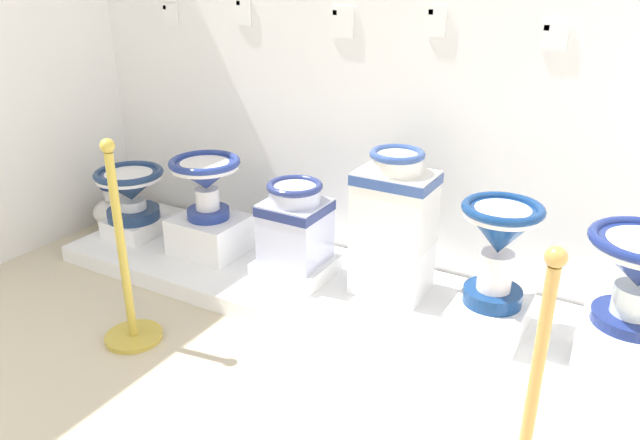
{
  "coord_description": "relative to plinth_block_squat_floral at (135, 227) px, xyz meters",
  "views": [
    {
      "loc": [
        3.29,
        0.19,
        1.66
      ],
      "look_at": [
        1.84,
        2.68,
        0.45
      ],
      "focal_mm": 34.32,
      "sensor_mm": 36.0,
      "label": 1
    }
  ],
  "objects": [
    {
      "name": "antique_toilet_pale_glazed",
      "position": [
        1.15,
        0.05,
        0.26
      ],
      "size": [
        0.32,
        0.31,
        0.44
      ],
      "color": "silver",
      "rests_on": "plinth_block_pale_glazed"
    },
    {
      "name": "plinth_block_pale_glazed",
      "position": [
        1.15,
        0.05,
        -0.01
      ],
      "size": [
        0.38,
        0.36,
        0.09
      ],
      "primitive_type": "cube",
      "color": "white",
      "rests_on": "display_platform"
    },
    {
      "name": "display_platform",
      "position": [
        1.4,
        0.06,
        -0.1
      ],
      "size": [
        3.31,
        0.84,
        0.1
      ],
      "primitive_type": "cube",
      "color": "white",
      "rests_on": "ground_plane"
    },
    {
      "name": "plinth_block_tall_cobalt",
      "position": [
        2.2,
        0.04,
        0.02
      ],
      "size": [
        0.32,
        0.39,
        0.14
      ],
      "primitive_type": "cube",
      "color": "white",
      "rests_on": "display_platform"
    },
    {
      "name": "antique_toilet_rightmost",
      "position": [
        1.66,
        0.15,
        0.46
      ],
      "size": [
        0.38,
        0.27,
        0.47
      ],
      "color": "white",
      "rests_on": "plinth_block_rightmost"
    },
    {
      "name": "plinth_block_rightmost",
      "position": [
        1.66,
        0.15,
        0.08
      ],
      "size": [
        0.36,
        0.29,
        0.28
      ],
      "primitive_type": "cube",
      "color": "white",
      "rests_on": "display_platform"
    },
    {
      "name": "antique_toilet_leftmost",
      "position": [
        0.56,
        0.05,
        0.41
      ],
      "size": [
        0.4,
        0.4,
        0.35
      ],
      "color": "navy",
      "rests_on": "plinth_block_leftmost"
    },
    {
      "name": "antique_toilet_squat_floral",
      "position": [
        0.0,
        0.0,
        0.26
      ],
      "size": [
        0.41,
        0.41,
        0.31
      ],
      "color": "navy",
      "rests_on": "plinth_block_squat_floral"
    },
    {
      "name": "stanchion_post_near_left",
      "position": [
        0.73,
        -0.74,
        0.13
      ],
      "size": [
        0.27,
        0.27,
        0.99
      ],
      "color": "gold",
      "rests_on": "ground_plane"
    },
    {
      "name": "plinth_block_squat_floral",
      "position": [
        0.0,
        0.0,
        0.0
      ],
      "size": [
        0.3,
        0.31,
        0.11
      ],
      "primitive_type": "cube",
      "color": "white",
      "rests_on": "display_platform"
    },
    {
      "name": "plinth_block_leftmost",
      "position": [
        0.56,
        0.05,
        0.05
      ],
      "size": [
        0.4,
        0.34,
        0.21
      ],
      "primitive_type": "cube",
      "color": "white",
      "rests_on": "display_platform"
    },
    {
      "name": "antique_toilet_tall_cobalt",
      "position": [
        2.2,
        0.04,
        0.41
      ],
      "size": [
        0.35,
        0.35,
        0.48
      ],
      "color": "navy",
      "rests_on": "plinth_block_tall_cobalt"
    },
    {
      "name": "wall_back",
      "position": [
        1.4,
        0.53,
        1.27
      ],
      "size": [
        4.1,
        0.06,
        2.83
      ],
      "primitive_type": "cube",
      "color": "white",
      "rests_on": "ground_plane"
    },
    {
      "name": "plinth_block_broad_patterned",
      "position": [
        2.76,
        -0.02,
        0.07
      ],
      "size": [
        0.35,
        0.33,
        0.24
      ],
      "primitive_type": "cube",
      "color": "white",
      "rests_on": "display_platform"
    },
    {
      "name": "info_placard_second",
      "position": [
        0.54,
        0.49,
        1.26
      ],
      "size": [
        0.1,
        0.01,
        0.15
      ],
      "color": "white"
    },
    {
      "name": "stanchion_post_near_right",
      "position": [
        2.54,
        -0.79,
        0.13
      ],
      "size": [
        0.25,
        0.25,
        0.94
      ],
      "color": "#BE8E45",
      "rests_on": "ground_plane"
    },
    {
      "name": "decorative_vase_spare",
      "position": [
        -0.35,
        0.17,
        -0.02
      ],
      "size": [
        0.3,
        0.3,
        0.31
      ],
      "color": "navy",
      "rests_on": "ground_plane"
    },
    {
      "name": "info_placard_third",
      "position": [
        1.17,
        0.49,
        1.23
      ],
      "size": [
        0.13,
        0.01,
        0.16
      ],
      "color": "white"
    },
    {
      "name": "info_placard_fourth",
      "position": [
        1.68,
        0.49,
        1.25
      ],
      "size": [
        0.09,
        0.01,
        0.14
      ],
      "color": "white"
    },
    {
      "name": "info_placard_fifth",
      "position": [
        2.23,
        0.49,
        1.21
      ],
      "size": [
        0.12,
        0.01,
        0.12
      ],
      "color": "white"
    },
    {
      "name": "info_placard_first",
      "position": [
        -0.02,
        0.49,
        1.22
      ],
      "size": [
        0.12,
        0.01,
        0.13
      ],
      "color": "white"
    }
  ]
}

